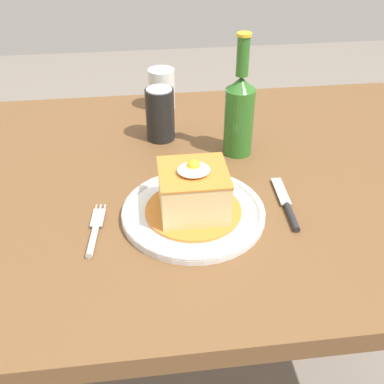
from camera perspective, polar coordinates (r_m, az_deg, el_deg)
ground_plane at (r=1.50m, az=0.35°, el=-21.70°), size 6.00×6.00×0.00m
dining_table at (r=1.04m, az=0.47°, el=-2.85°), size 1.23×0.86×0.72m
main_plate at (r=0.86m, az=0.17°, el=-2.45°), size 0.26×0.26×0.02m
sandwich_meal at (r=0.83m, az=0.17°, el=-0.08°), size 0.18×0.18×0.11m
fork at (r=0.83m, az=-11.88°, el=-4.97°), size 0.03×0.14×0.01m
knife at (r=0.89m, az=11.72°, el=-2.07°), size 0.02×0.17×0.01m
soda_can at (r=1.09m, az=-3.92°, el=9.48°), size 0.07×0.07×0.12m
beer_bottle_green at (r=1.02m, az=5.82°, el=9.77°), size 0.06×0.06×0.27m
drinking_glass at (r=1.25m, az=-3.71°, el=12.15°), size 0.07×0.07×0.10m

